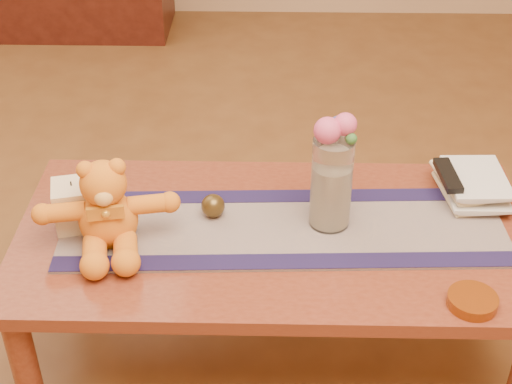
{
  "coord_description": "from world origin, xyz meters",
  "views": [
    {
      "loc": [
        -0.01,
        -1.6,
        1.7
      ],
      "look_at": [
        -0.05,
        0.0,
        0.58
      ],
      "focal_mm": 52.6,
      "sensor_mm": 36.0,
      "label": 1
    }
  ],
  "objects_px": {
    "pillar_candle": "(75,205)",
    "amber_dish": "(472,301)",
    "glass_vase": "(331,183)",
    "tv_remote": "(448,175)",
    "bronze_ball": "(213,206)",
    "teddy_bear": "(106,204)",
    "book_bottom": "(443,195)"
  },
  "relations": [
    {
      "from": "pillar_candle",
      "to": "bronze_ball",
      "type": "bearing_deg",
      "value": 7.39
    },
    {
      "from": "pillar_candle",
      "to": "amber_dish",
      "type": "bearing_deg",
      "value": -15.94
    },
    {
      "from": "teddy_bear",
      "to": "glass_vase",
      "type": "height_order",
      "value": "glass_vase"
    },
    {
      "from": "teddy_bear",
      "to": "glass_vase",
      "type": "relative_size",
      "value": 1.34
    },
    {
      "from": "teddy_bear",
      "to": "bronze_ball",
      "type": "relative_size",
      "value": 5.33
    },
    {
      "from": "teddy_bear",
      "to": "pillar_candle",
      "type": "bearing_deg",
      "value": 136.45
    },
    {
      "from": "book_bottom",
      "to": "tv_remote",
      "type": "height_order",
      "value": "tv_remote"
    },
    {
      "from": "book_bottom",
      "to": "pillar_candle",
      "type": "bearing_deg",
      "value": -179.04
    },
    {
      "from": "teddy_bear",
      "to": "book_bottom",
      "type": "relative_size",
      "value": 1.57
    },
    {
      "from": "glass_vase",
      "to": "amber_dish",
      "type": "relative_size",
      "value": 2.16
    },
    {
      "from": "glass_vase",
      "to": "book_bottom",
      "type": "relative_size",
      "value": 1.17
    },
    {
      "from": "bronze_ball",
      "to": "tv_remote",
      "type": "bearing_deg",
      "value": 8.65
    },
    {
      "from": "amber_dish",
      "to": "tv_remote",
      "type": "bearing_deg",
      "value": 88.22
    },
    {
      "from": "bronze_ball",
      "to": "tv_remote",
      "type": "xyz_separation_m",
      "value": [
        0.66,
        0.1,
        0.04
      ]
    },
    {
      "from": "pillar_candle",
      "to": "glass_vase",
      "type": "relative_size",
      "value": 0.49
    },
    {
      "from": "glass_vase",
      "to": "tv_remote",
      "type": "distance_m",
      "value": 0.36
    },
    {
      "from": "pillar_candle",
      "to": "bronze_ball",
      "type": "relative_size",
      "value": 1.95
    },
    {
      "from": "pillar_candle",
      "to": "tv_remote",
      "type": "distance_m",
      "value": 1.03
    },
    {
      "from": "teddy_bear",
      "to": "pillar_candle",
      "type": "height_order",
      "value": "teddy_bear"
    },
    {
      "from": "glass_vase",
      "to": "amber_dish",
      "type": "distance_m",
      "value": 0.47
    },
    {
      "from": "book_bottom",
      "to": "tv_remote",
      "type": "distance_m",
      "value": 0.08
    },
    {
      "from": "glass_vase",
      "to": "tv_remote",
      "type": "height_order",
      "value": "glass_vase"
    },
    {
      "from": "book_bottom",
      "to": "tv_remote",
      "type": "xyz_separation_m",
      "value": [
        0.0,
        -0.01,
        0.07
      ]
    },
    {
      "from": "bronze_ball",
      "to": "glass_vase",
      "type": "bearing_deg",
      "value": -4.45
    },
    {
      "from": "teddy_bear",
      "to": "book_bottom",
      "type": "height_order",
      "value": "teddy_bear"
    },
    {
      "from": "bronze_ball",
      "to": "amber_dish",
      "type": "height_order",
      "value": "bronze_ball"
    },
    {
      "from": "book_bottom",
      "to": "tv_remote",
      "type": "bearing_deg",
      "value": -93.0
    },
    {
      "from": "teddy_bear",
      "to": "amber_dish",
      "type": "height_order",
      "value": "teddy_bear"
    },
    {
      "from": "book_bottom",
      "to": "tv_remote",
      "type": "relative_size",
      "value": 1.39
    },
    {
      "from": "amber_dish",
      "to": "glass_vase",
      "type": "bearing_deg",
      "value": 136.16
    },
    {
      "from": "bronze_ball",
      "to": "amber_dish",
      "type": "distance_m",
      "value": 0.72
    },
    {
      "from": "pillar_candle",
      "to": "tv_remote",
      "type": "xyz_separation_m",
      "value": [
        1.02,
        0.15,
        0.01
      ]
    }
  ]
}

